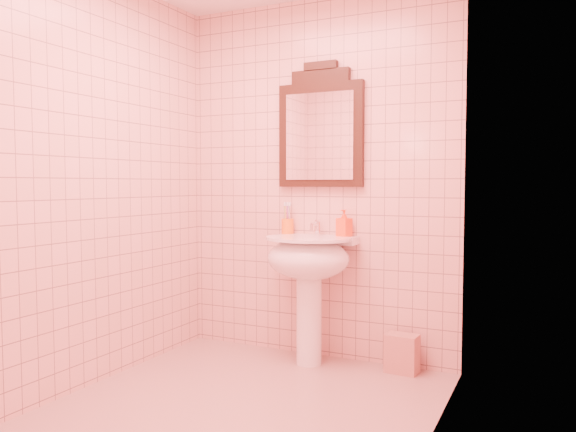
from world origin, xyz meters
The scene contains 8 objects.
floor centered at (0.00, 0.00, 0.00)m, with size 2.20×2.20×0.00m, color tan.
back_wall centered at (0.00, 1.10, 1.25)m, with size 2.00×0.02×2.50m, color beige.
pedestal_sink centered at (0.04, 0.87, 0.66)m, with size 0.58×0.58×0.86m.
faucet centered at (0.04, 1.01, 0.92)m, with size 0.04×0.16×0.11m.
mirror centered at (0.04, 1.07, 1.59)m, with size 0.62×0.06×0.86m.
toothbrush_cup centered at (-0.20, 1.04, 0.92)m, with size 0.09×0.09×0.20m.
soap_dispenser centered at (0.23, 1.02, 0.95)m, with size 0.08×0.08×0.18m, color #FA4115.
towel centered at (0.65, 0.98, 0.12)m, with size 0.20×0.14×0.25m, color tan.
Camera 1 is at (1.51, -2.55, 1.22)m, focal length 35.00 mm.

